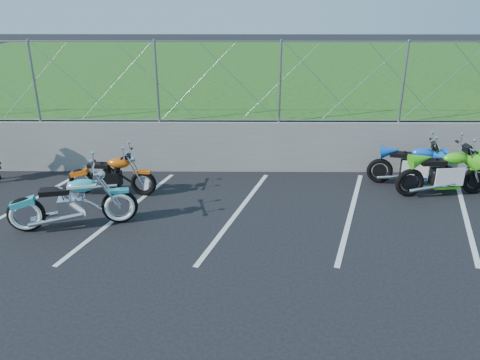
{
  "coord_description": "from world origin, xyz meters",
  "views": [
    {
      "loc": [
        0.12,
        -7.93,
        4.35
      ],
      "look_at": [
        0.04,
        1.3,
        0.61
      ],
      "focal_mm": 35.0,
      "sensor_mm": 36.0,
      "label": 1
    }
  ],
  "objects_px": {
    "cruiser_turquoise": "(75,204)",
    "naked_orange": "(113,177)",
    "sportbike_green": "(445,174)",
    "sportbike_blue": "(414,167)"
  },
  "relations": [
    {
      "from": "sportbike_green",
      "to": "sportbike_blue",
      "type": "relative_size",
      "value": 1.08
    },
    {
      "from": "cruiser_turquoise",
      "to": "sportbike_blue",
      "type": "distance_m",
      "value": 7.67
    },
    {
      "from": "cruiser_turquoise",
      "to": "sportbike_blue",
      "type": "xyz_separation_m",
      "value": [
        7.35,
        2.2,
        -0.03
      ]
    },
    {
      "from": "naked_orange",
      "to": "sportbike_green",
      "type": "relative_size",
      "value": 0.92
    },
    {
      "from": "cruiser_turquoise",
      "to": "sportbike_blue",
      "type": "height_order",
      "value": "cruiser_turquoise"
    },
    {
      "from": "sportbike_green",
      "to": "cruiser_turquoise",
      "type": "bearing_deg",
      "value": -174.47
    },
    {
      "from": "cruiser_turquoise",
      "to": "naked_orange",
      "type": "xyz_separation_m",
      "value": [
        0.33,
        1.59,
        -0.06
      ]
    },
    {
      "from": "cruiser_turquoise",
      "to": "sportbike_green",
      "type": "relative_size",
      "value": 1.09
    },
    {
      "from": "naked_orange",
      "to": "cruiser_turquoise",
      "type": "bearing_deg",
      "value": -97.17
    },
    {
      "from": "cruiser_turquoise",
      "to": "naked_orange",
      "type": "height_order",
      "value": "cruiser_turquoise"
    }
  ]
}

